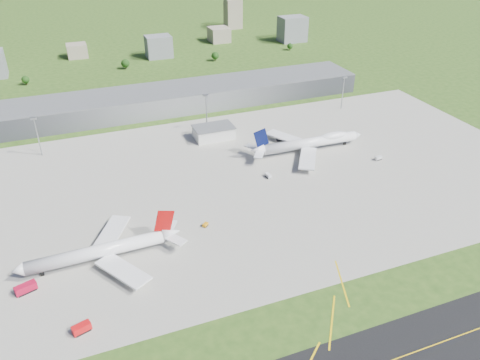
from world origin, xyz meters
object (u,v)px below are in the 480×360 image
object	(u,v)px
airliner_red_twin	(103,251)
van_white_near	(268,176)
fire_truck	(26,288)
airliner_blue_quad	(310,143)
tug_yellow	(205,225)
crash_tender	(82,328)
van_white_far	(378,158)

from	to	relation	value
airliner_red_twin	van_white_near	world-z (taller)	airliner_red_twin
airliner_red_twin	fire_truck	xyz separation A→B (m)	(-32.42, -8.72, -3.43)
airliner_blue_quad	tug_yellow	bearing A→B (deg)	-146.24
airliner_red_twin	airliner_blue_quad	distance (m)	151.60
crash_tender	van_white_far	xyz separation A→B (m)	(184.68, 75.10, -0.54)
van_white_near	van_white_far	bearing A→B (deg)	-99.98
crash_tender	tug_yellow	xyz separation A→B (m)	(62.74, 46.90, -0.90)
tug_yellow	airliner_red_twin	bearing A→B (deg)	147.19
airliner_red_twin	crash_tender	size ratio (longest dim) A/B	9.84
airliner_blue_quad	van_white_near	bearing A→B (deg)	-148.89
airliner_red_twin	van_white_near	xyz separation A→B (m)	(98.43, 41.17, -4.09)
crash_tender	fire_truck	bearing A→B (deg)	105.74
crash_tender	van_white_far	distance (m)	199.36
airliner_red_twin	fire_truck	world-z (taller)	airliner_red_twin
airliner_blue_quad	van_white_far	bearing A→B (deg)	-36.71
fire_truck	van_white_far	world-z (taller)	fire_truck
airliner_blue_quad	van_white_far	world-z (taller)	airliner_blue_quad
tug_yellow	crash_tender	bearing A→B (deg)	174.58
airliner_blue_quad	crash_tender	distance (m)	182.07
airliner_blue_quad	tug_yellow	xyz separation A→B (m)	(-88.03, -55.10, -4.84)
tug_yellow	van_white_far	world-z (taller)	van_white_far
crash_tender	van_white_near	size ratio (longest dim) A/B	1.52
fire_truck	crash_tender	distance (m)	35.69
airliner_red_twin	tug_yellow	xyz separation A→B (m)	(49.72, 8.22, -4.45)
airliner_red_twin	van_white_near	size ratio (longest dim) A/B	14.93
crash_tender	van_white_far	world-z (taller)	crash_tender
airliner_blue_quad	van_white_near	size ratio (longest dim) A/B	16.15
airliner_red_twin	van_white_far	bearing A→B (deg)	-169.24
tug_yellow	van_white_near	size ratio (longest dim) A/B	0.74
van_white_far	tug_yellow	bearing A→B (deg)	-176.19
van_white_near	tug_yellow	bearing A→B (deg)	117.81
airliner_red_twin	fire_truck	size ratio (longest dim) A/B	7.96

